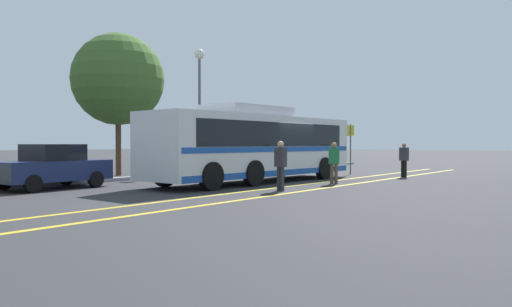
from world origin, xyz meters
TOP-DOWN VIEW (x-y plane):
  - ground_plane at (0.00, 0.00)m, footprint 220.00×220.00m
  - lane_strip_0 at (-1.09, -1.70)m, footprint 30.85×0.20m
  - lane_strip_1 at (-1.09, -3.19)m, footprint 30.85×0.20m
  - curb_strip at (-1.09, 5.74)m, footprint 38.85×0.36m
  - transit_bus at (-1.11, 0.50)m, footprint 11.24×3.06m
  - parked_car_1 at (-7.96, 4.57)m, footprint 4.11×2.18m
  - pedestrian_0 at (5.74, -3.29)m, footprint 0.34×0.47m
  - pedestrian_1 at (0.10, -2.55)m, footprint 0.41×0.47m
  - pedestrian_2 at (-3.66, -2.53)m, footprint 0.31×0.46m
  - bus_stop_sign at (5.98, -0.32)m, footprint 0.07×0.40m
  - street_lamp at (1.89, 6.64)m, footprint 0.55×0.55m
  - tree_0 at (-1.90, 8.69)m, footprint 4.64×4.64m

SIDE VIEW (x-z plane):
  - ground_plane at x=0.00m, z-range 0.00..0.00m
  - lane_strip_0 at x=-1.09m, z-range 0.00..0.01m
  - lane_strip_1 at x=-1.09m, z-range 0.00..0.01m
  - curb_strip at x=-1.09m, z-range 0.00..0.15m
  - parked_car_1 at x=-7.96m, z-range -0.01..1.60m
  - pedestrian_0 at x=5.74m, z-range 0.11..1.77m
  - pedestrian_1 at x=0.10m, z-range 0.11..1.79m
  - pedestrian_2 at x=-3.66m, z-range 0.12..1.84m
  - transit_bus at x=-1.11m, z-range 0.01..3.17m
  - bus_stop_sign at x=5.98m, z-range 0.34..2.98m
  - tree_0 at x=-1.90m, z-range 1.28..8.48m
  - street_lamp at x=1.89m, z-range 1.69..8.44m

